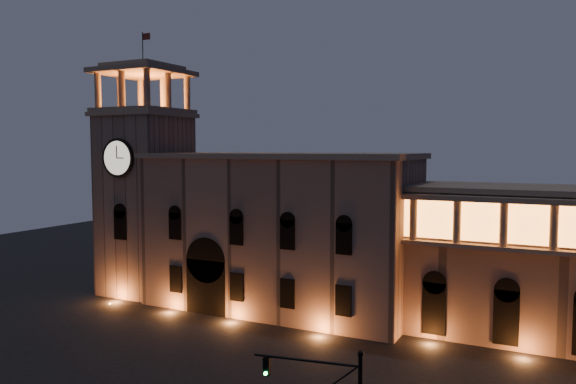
# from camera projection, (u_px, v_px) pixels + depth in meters

# --- Properties ---
(ground) EXTENTS (160.00, 160.00, 0.00)m
(ground) POSITION_uv_depth(u_px,v_px,m) (173.00, 382.00, 43.50)
(ground) COLOR black
(ground) RESTS_ON ground
(government_building) EXTENTS (30.80, 12.80, 17.60)m
(government_building) POSITION_uv_depth(u_px,v_px,m) (279.00, 231.00, 63.30)
(government_building) COLOR #836655
(government_building) RESTS_ON ground
(clock_tower) EXTENTS (9.80, 9.80, 32.40)m
(clock_tower) POSITION_uv_depth(u_px,v_px,m) (145.00, 193.00, 70.38)
(clock_tower) COLOR #836655
(clock_tower) RESTS_ON ground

